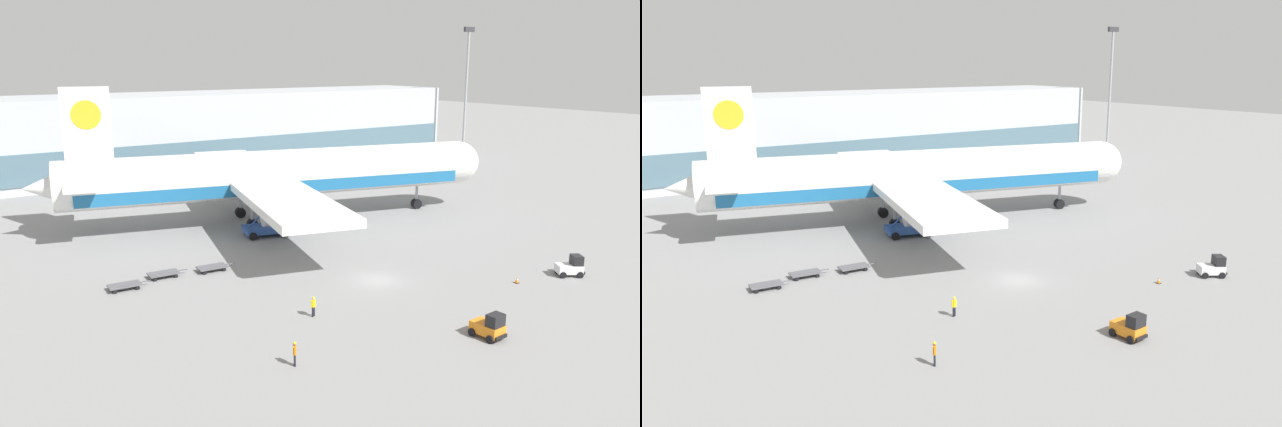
{
  "view_description": "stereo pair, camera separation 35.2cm",
  "coord_description": "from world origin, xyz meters",
  "views": [
    {
      "loc": [
        -35.18,
        -41.89,
        19.73
      ],
      "look_at": [
        1.18,
        10.94,
        4.0
      ],
      "focal_mm": 35.0,
      "sensor_mm": 36.0,
      "label": 1
    },
    {
      "loc": [
        -34.89,
        -42.09,
        19.73
      ],
      "look_at": [
        1.18,
        10.94,
        4.0
      ],
      "focal_mm": 35.0,
      "sensor_mm": 36.0,
      "label": 2
    }
  ],
  "objects": [
    {
      "name": "ground_plane",
      "position": [
        0.0,
        0.0,
        0.0
      ],
      "size": [
        400.0,
        400.0,
        0.0
      ],
      "primitive_type": "plane",
      "color": "gray"
    },
    {
      "name": "terminal_building",
      "position": [
        20.74,
        67.41,
        6.99
      ],
      "size": [
        90.0,
        18.2,
        14.0
      ],
      "color": "#B2B7BC",
      "rests_on": "ground_plane"
    },
    {
      "name": "light_mast",
      "position": [
        67.06,
        51.74,
        15.19
      ],
      "size": [
        2.8,
        0.5,
        26.61
      ],
      "color": "#9EA0A5",
      "rests_on": "ground_plane"
    },
    {
      "name": "airplane_main",
      "position": [
        3.18,
        24.52,
        5.84
      ],
      "size": [
        56.97,
        48.48,
        17.0
      ],
      "rotation": [
        0.0,
        0.0,
        -0.25
      ],
      "color": "white",
      "rests_on": "ground_plane"
    },
    {
      "name": "scissor_lift_loader",
      "position": [
        -0.71,
        19.2,
        2.07
      ],
      "size": [
        5.78,
        4.45,
        5.42
      ],
      "rotation": [
        0.0,
        0.0,
        -0.25
      ],
      "color": "#284C99",
      "rests_on": "ground_plane"
    },
    {
      "name": "baggage_tug_foreground",
      "position": [
        15.94,
        -9.35,
        0.88
      ],
      "size": [
        2.82,
        2.58,
        2.0
      ],
      "rotation": [
        0.0,
        0.0,
        -0.57
      ],
      "color": "silver",
      "rests_on": "ground_plane"
    },
    {
      "name": "baggage_tug_mid",
      "position": [
        -1.08,
        -14.17,
        0.88
      ],
      "size": [
        1.77,
        2.53,
        2.0
      ],
      "rotation": [
        0.0,
        0.0,
        -1.51
      ],
      "color": "orange",
      "rests_on": "ground_plane"
    },
    {
      "name": "baggage_dolly_lead",
      "position": [
        -19.91,
        10.86,
        0.39
      ],
      "size": [
        3.75,
        1.7,
        0.48
      ],
      "rotation": [
        0.0,
        0.0,
        -0.07
      ],
      "color": "#56565B",
      "rests_on": "ground_plane"
    },
    {
      "name": "baggage_dolly_second",
      "position": [
        -15.9,
        11.94,
        0.39
      ],
      "size": [
        3.75,
        1.7,
        0.48
      ],
      "rotation": [
        0.0,
        0.0,
        -0.07
      ],
      "color": "#56565B",
      "rests_on": "ground_plane"
    },
    {
      "name": "baggage_dolly_third",
      "position": [
        -11.37,
        11.06,
        0.39
      ],
      "size": [
        3.75,
        1.7,
        0.48
      ],
      "rotation": [
        0.0,
        0.0,
        -0.07
      ],
      "color": "#56565B",
      "rests_on": "ground_plane"
    },
    {
      "name": "ground_crew_near",
      "position": [
        -15.09,
        -9.74,
        1.02
      ],
      "size": [
        0.38,
        0.5,
        1.73
      ],
      "rotation": [
        0.0,
        0.0,
        4.15
      ],
      "color": "black",
      "rests_on": "ground_plane"
    },
    {
      "name": "ground_crew_far",
      "position": [
        -9.47,
        -3.6,
        0.98
      ],
      "size": [
        0.53,
        0.34,
        1.68
      ],
      "rotation": [
        0.0,
        0.0,
        0.39
      ],
      "color": "black",
      "rests_on": "ground_plane"
    },
    {
      "name": "traffic_cone_near",
      "position": [
        10.13,
        -7.79,
        0.28
      ],
      "size": [
        0.4,
        0.4,
        0.57
      ],
      "color": "black",
      "rests_on": "ground_plane"
    }
  ]
}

